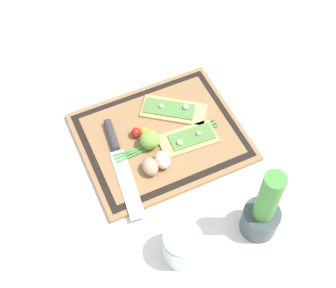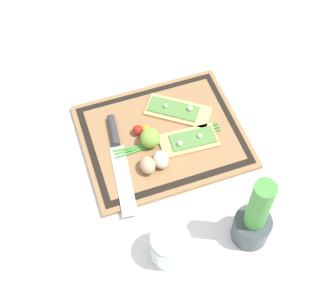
# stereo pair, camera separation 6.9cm
# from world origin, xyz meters

# --- Properties ---
(ground_plane) EXTENTS (6.00, 6.00, 0.00)m
(ground_plane) POSITION_xyz_m (0.00, 0.00, 0.00)
(ground_plane) COLOR white
(cutting_board) EXTENTS (0.45, 0.37, 0.02)m
(cutting_board) POSITION_xyz_m (0.00, 0.00, 0.01)
(cutting_board) COLOR #997047
(cutting_board) RESTS_ON ground_plane
(pizza_slice_near) EXTENTS (0.20, 0.18, 0.02)m
(pizza_slice_near) POSITION_xyz_m (-0.07, -0.06, 0.02)
(pizza_slice_near) COLOR tan
(pizza_slice_near) RESTS_ON cutting_board
(pizza_slice_far) EXTENTS (0.17, 0.09, 0.02)m
(pizza_slice_far) POSITION_xyz_m (-0.06, 0.05, 0.02)
(pizza_slice_far) COLOR tan
(pizza_slice_far) RESTS_ON cutting_board
(knife) EXTENTS (0.07, 0.31, 0.02)m
(knife) POSITION_xyz_m (0.13, 0.00, 0.03)
(knife) COLOR silver
(knife) RESTS_ON cutting_board
(egg_brown) EXTENTS (0.04, 0.05, 0.04)m
(egg_brown) POSITION_xyz_m (0.07, 0.09, 0.04)
(egg_brown) COLOR tan
(egg_brown) RESTS_ON cutting_board
(egg_pink) EXTENTS (0.04, 0.05, 0.04)m
(egg_pink) POSITION_xyz_m (0.04, 0.09, 0.04)
(egg_pink) COLOR beige
(egg_pink) RESTS_ON cutting_board
(lime) EXTENTS (0.06, 0.06, 0.06)m
(lime) POSITION_xyz_m (0.04, 0.02, 0.05)
(lime) COLOR #7FB742
(lime) RESTS_ON cutting_board
(cherry_tomato_red) EXTENTS (0.03, 0.03, 0.03)m
(cherry_tomato_red) POSITION_xyz_m (0.06, -0.03, 0.03)
(cherry_tomato_red) COLOR red
(cherry_tomato_red) RESTS_ON cutting_board
(cherry_tomato_yellow) EXTENTS (0.03, 0.03, 0.03)m
(cherry_tomato_yellow) POSITION_xyz_m (0.04, -0.02, 0.03)
(cherry_tomato_yellow) COLOR gold
(cherry_tomato_yellow) RESTS_ON cutting_board
(scallion_bunch) EXTENTS (0.31, 0.04, 0.01)m
(scallion_bunch) POSITION_xyz_m (-0.01, 0.03, 0.02)
(scallion_bunch) COLOR #47933D
(scallion_bunch) RESTS_ON cutting_board
(herb_pot) EXTENTS (0.09, 0.09, 0.25)m
(herb_pot) POSITION_xyz_m (-0.11, 0.35, 0.09)
(herb_pot) COLOR #3D474C
(herb_pot) RESTS_ON ground_plane
(sauce_jar) EXTENTS (0.10, 0.10, 0.10)m
(sauce_jar) POSITION_xyz_m (0.09, 0.33, 0.04)
(sauce_jar) COLOR silver
(sauce_jar) RESTS_ON ground_plane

